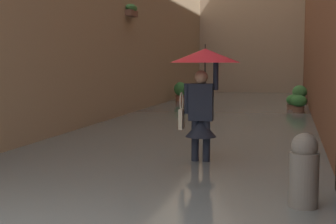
# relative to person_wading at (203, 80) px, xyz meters

# --- Properties ---
(ground_plane) EXTENTS (60.00, 60.00, 0.00)m
(ground_plane) POSITION_rel_person_wading_xyz_m (0.79, -7.22, -1.43)
(ground_plane) COLOR slate
(flood_water) EXTENTS (6.31, 29.83, 0.13)m
(flood_water) POSITION_rel_person_wading_xyz_m (0.79, -7.22, -1.37)
(flood_water) COLOR slate
(flood_water) RESTS_ON ground_plane
(person_wading) EXTENTS (1.11, 1.11, 1.99)m
(person_wading) POSITION_rel_person_wading_xyz_m (0.00, 0.00, 0.00)
(person_wading) COLOR black
(person_wading) RESTS_ON ground_plane
(potted_plant_mid_right) EXTENTS (0.53, 0.53, 0.91)m
(potted_plant_mid_right) POSITION_rel_person_wading_xyz_m (3.09, -12.27, -0.92)
(potted_plant_mid_right) COLOR #9E563D
(potted_plant_mid_right) RESTS_ON ground_plane
(potted_plant_mid_left) EXTENTS (0.55, 0.55, 0.86)m
(potted_plant_mid_left) POSITION_rel_person_wading_xyz_m (-1.68, -11.77, -0.93)
(potted_plant_mid_left) COLOR #66605B
(potted_plant_mid_left) RESTS_ON ground_plane
(potted_plant_far_left) EXTENTS (0.52, 0.52, 0.67)m
(potted_plant_far_left) POSITION_rel_person_wading_xyz_m (-1.61, -8.62, -1.05)
(potted_plant_far_left) COLOR brown
(potted_plant_far_left) RESTS_ON ground_plane
(potted_plant_near_left) EXTENTS (0.48, 0.48, 0.63)m
(potted_plant_near_left) POSITION_rel_person_wading_xyz_m (-1.44, -9.59, -1.10)
(potted_plant_near_left) COLOR brown
(potted_plant_near_left) RESTS_ON ground_plane
(mooring_bollard) EXTENTS (0.32, 0.32, 0.94)m
(mooring_bollard) POSITION_rel_person_wading_xyz_m (-1.50, 2.23, -0.96)
(mooring_bollard) COLOR slate
(mooring_bollard) RESTS_ON ground_plane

